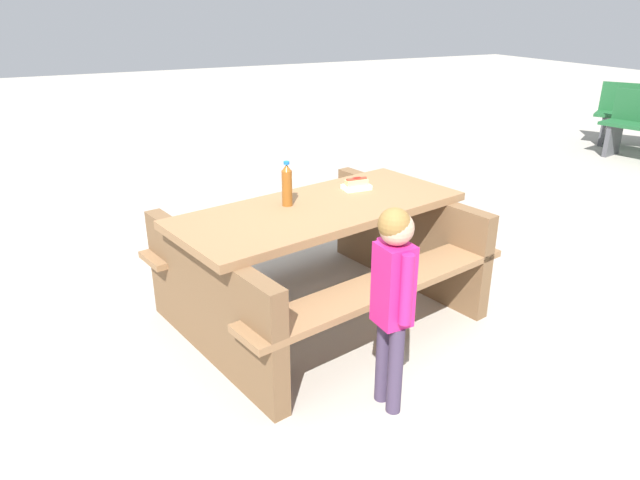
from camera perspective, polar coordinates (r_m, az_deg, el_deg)
name	(u,v)px	position (r m, az deg, el deg)	size (l,w,h in m)	color
ground_plane	(320,314)	(3.79, 0.00, -7.34)	(30.00, 30.00, 0.00)	#ADA599
picnic_table	(320,252)	(3.59, 0.00, -1.18)	(2.05, 1.74, 0.75)	olive
soda_bottle	(287,185)	(3.45, -3.31, 5.47)	(0.06, 0.06, 0.27)	brown
hotdog_tray	(356,185)	(3.79, 3.64, 5.51)	(0.19, 0.12, 0.08)	white
child_in_coat	(393,285)	(2.69, 7.28, -4.51)	(0.17, 0.26, 1.06)	#3F334C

